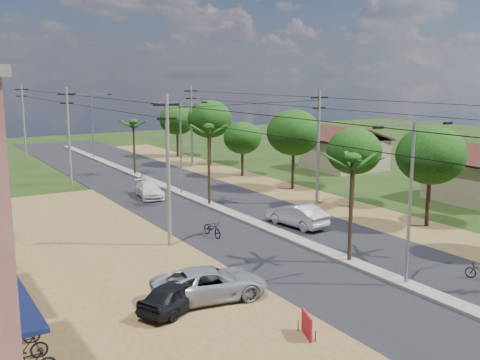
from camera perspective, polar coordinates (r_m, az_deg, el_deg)
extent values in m
plane|color=black|center=(28.78, 16.45, -10.31)|extent=(160.00, 160.00, 0.00)
cube|color=black|center=(39.84, 0.29, -4.01)|extent=(12.00, 110.00, 0.04)
cube|color=#605E56|center=(42.33, -1.85, -3.05)|extent=(1.00, 90.00, 0.18)
cube|color=brown|center=(28.18, -18.88, -10.87)|extent=(18.00, 46.00, 0.04)
cube|color=brown|center=(44.77, 9.60, -2.54)|extent=(5.00, 90.00, 0.03)
cube|color=#0E183E|center=(19.29, -21.73, -11.30)|extent=(0.80, 5.40, 0.15)
cube|color=black|center=(19.97, -22.40, -16.24)|extent=(0.10, 3.00, 2.40)
cube|color=gray|center=(62.22, 10.52, 2.62)|extent=(7.00, 7.00, 3.30)
cylinder|color=black|center=(39.67, 18.60, -1.30)|extent=(0.28, 0.28, 4.55)
ellipsoid|color=black|center=(39.24, 18.82, 2.42)|extent=(4.60, 4.60, 3.91)
cylinder|color=black|center=(44.22, 11.41, -0.10)|extent=(0.28, 0.28, 4.06)
ellipsoid|color=black|center=(43.86, 11.52, 2.88)|extent=(4.20, 4.20, 3.57)
cylinder|color=black|center=(50.35, 5.41, 1.75)|extent=(0.28, 0.28, 4.76)
ellipsoid|color=black|center=(50.01, 5.47, 4.83)|extent=(4.80, 4.80, 4.08)
cylinder|color=black|center=(56.75, 0.24, 2.22)|extent=(0.28, 0.28, 3.64)
ellipsoid|color=black|center=(56.49, 0.24, 4.31)|extent=(3.80, 3.80, 3.23)
cylinder|color=black|center=(63.84, -3.08, 3.70)|extent=(0.28, 0.28, 4.90)
ellipsoid|color=black|center=(63.57, -3.10, 6.21)|extent=(5.00, 5.00, 4.25)
cylinder|color=black|center=(70.84, -6.37, 4.10)|extent=(0.28, 0.28, 4.34)
ellipsoid|color=black|center=(70.61, -6.41, 6.10)|extent=(4.40, 4.40, 3.74)
cylinder|color=black|center=(30.61, 11.19, -3.14)|extent=(0.22, 0.22, 5.80)
cylinder|color=black|center=(43.45, -3.17, 1.34)|extent=(0.22, 0.22, 6.20)
cylinder|color=black|center=(57.95, -10.70, 3.14)|extent=(0.22, 0.22, 5.50)
cylinder|color=gray|center=(27.64, 16.88, -2.53)|extent=(0.16, 0.16, 8.00)
cube|color=gray|center=(27.97, 18.95, 5.60)|extent=(2.40, 0.08, 0.08)
cube|color=gray|center=(26.17, 15.57, 5.48)|extent=(2.40, 0.08, 0.08)
cube|color=black|center=(28.83, 20.35, 5.45)|extent=(0.50, 0.18, 0.12)
cube|color=black|center=(25.39, 13.85, 5.19)|extent=(0.50, 0.18, 0.12)
cylinder|color=gray|center=(47.74, -6.03, 3.22)|extent=(0.16, 0.16, 8.00)
cube|color=gray|center=(47.93, -4.82, 7.95)|extent=(2.40, 0.08, 0.08)
cube|color=gray|center=(46.91, -7.46, 7.85)|extent=(2.40, 0.08, 0.08)
cube|color=black|center=(48.44, -3.64, 7.88)|extent=(0.50, 0.18, 0.12)
cube|color=black|center=(46.48, -8.71, 7.67)|extent=(0.50, 0.18, 0.12)
cylinder|color=gray|center=(71.03, -14.78, 5.32)|extent=(0.16, 0.16, 8.00)
cube|color=gray|center=(71.15, -13.99, 8.52)|extent=(2.40, 0.08, 0.08)
cube|color=gray|center=(70.47, -15.87, 8.41)|extent=(2.40, 0.08, 0.08)
cube|color=black|center=(71.50, -13.14, 8.48)|extent=(0.50, 0.18, 0.12)
cube|color=black|center=(70.18, -16.74, 8.28)|extent=(0.50, 0.18, 0.12)
cylinder|color=#605E56|center=(33.09, -7.31, 0.83)|extent=(0.24, 0.24, 9.00)
cube|color=black|center=(32.67, -7.47, 7.59)|extent=(1.60, 0.12, 0.12)
cube|color=black|center=(32.71, -7.44, 6.19)|extent=(1.20, 0.12, 0.12)
cylinder|color=#605E56|center=(53.76, -17.00, 4.18)|extent=(0.24, 0.24, 9.00)
cube|color=black|center=(53.50, -17.22, 8.33)|extent=(1.60, 0.12, 0.12)
cube|color=black|center=(53.53, -17.17, 7.47)|extent=(1.20, 0.12, 0.12)
cylinder|color=#605E56|center=(74.21, -21.12, 5.56)|extent=(0.24, 0.24, 9.00)
cube|color=black|center=(74.02, -21.32, 8.57)|extent=(1.60, 0.12, 0.12)
cube|color=black|center=(74.04, -21.28, 7.95)|extent=(1.20, 0.12, 0.12)
cylinder|color=#605E56|center=(44.09, 7.94, 3.23)|extent=(0.24, 0.24, 9.00)
cube|color=black|center=(43.78, 8.07, 8.30)|extent=(1.60, 0.12, 0.12)
cube|color=black|center=(43.81, 8.04, 7.26)|extent=(1.20, 0.12, 0.12)
cylinder|color=#605E56|center=(62.58, -4.96, 5.43)|extent=(0.24, 0.24, 9.00)
cube|color=black|center=(62.35, -5.01, 9.00)|extent=(1.60, 0.12, 0.12)
cube|color=black|center=(62.38, -5.00, 8.27)|extent=(1.20, 0.12, 0.12)
imported|color=#919498|center=(38.00, 5.79, -3.63)|extent=(2.20, 4.80, 1.53)
imported|color=silver|center=(47.38, -9.20, -1.03)|extent=(2.51, 4.66, 1.28)
imported|color=#919498|center=(25.90, -3.08, -10.52)|extent=(5.59, 3.23, 1.47)
imported|color=black|center=(24.91, -6.42, -11.62)|extent=(4.20, 3.07, 1.33)
imported|color=black|center=(35.56, -2.83, -4.99)|extent=(0.77, 1.99, 1.03)
imported|color=black|center=(53.11, -9.84, 0.04)|extent=(0.47, 1.64, 0.99)
cube|color=#A90F1F|center=(22.64, 6.79, -14.45)|extent=(0.50, 1.14, 0.99)
cylinder|color=black|center=(22.37, 7.67, -15.50)|extent=(0.04, 0.04, 0.50)
cylinder|color=black|center=(23.13, 5.92, -14.54)|extent=(0.04, 0.04, 0.50)
imported|color=black|center=(22.18, -21.10, -15.66)|extent=(1.70, 0.61, 1.00)
imported|color=black|center=(23.35, -21.70, -14.35)|extent=(1.70, 0.61, 1.00)
imported|color=black|center=(24.53, -22.25, -13.16)|extent=(1.70, 0.61, 1.00)
imported|color=black|center=(25.72, -22.73, -12.07)|extent=(1.70, 0.61, 1.00)
imported|color=black|center=(26.92, -23.17, -11.09)|extent=(1.70, 0.61, 1.00)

